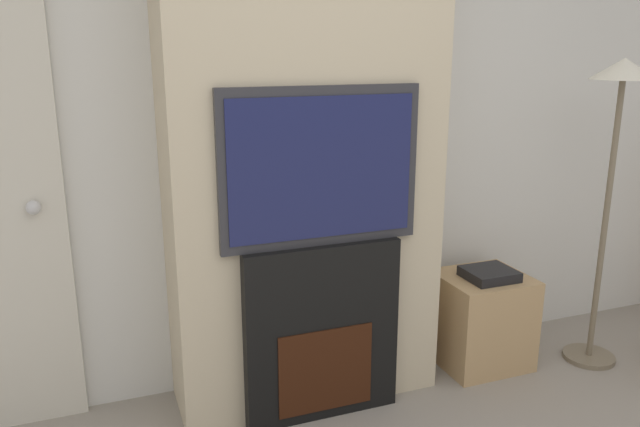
# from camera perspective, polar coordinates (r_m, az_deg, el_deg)

# --- Properties ---
(wall_back) EXTENTS (6.00, 0.06, 2.70)m
(wall_back) POSITION_cam_1_polar(r_m,az_deg,el_deg) (2.96, -3.07, 9.79)
(wall_back) COLOR silver
(wall_back) RESTS_ON ground_plane
(chimney_breast) EXTENTS (1.21, 0.41, 2.70)m
(chimney_breast) POSITION_cam_1_polar(r_m,az_deg,el_deg) (2.74, -1.54, 9.38)
(chimney_breast) COLOR beige
(chimney_breast) RESTS_ON ground_plane
(fireplace) EXTENTS (0.70, 0.15, 0.81)m
(fireplace) POSITION_cam_1_polar(r_m,az_deg,el_deg) (2.81, 0.01, -10.67)
(fireplace) COLOR black
(fireplace) RESTS_ON ground_plane
(television) EXTENTS (0.87, 0.07, 0.66)m
(television) POSITION_cam_1_polar(r_m,az_deg,el_deg) (2.58, 0.03, 4.27)
(television) COLOR #2D2D33
(television) RESTS_ON fireplace
(floor_lamp) EXTENTS (0.31, 0.31, 1.57)m
(floor_lamp) POSITION_cam_1_polar(r_m,az_deg,el_deg) (3.37, 25.50, 6.99)
(floor_lamp) COLOR #726651
(floor_lamp) RESTS_ON ground_plane
(media_stand) EXTENTS (0.44, 0.40, 0.53)m
(media_stand) POSITION_cam_1_polar(r_m,az_deg,el_deg) (3.39, 14.53, -9.26)
(media_stand) COLOR tan
(media_stand) RESTS_ON ground_plane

